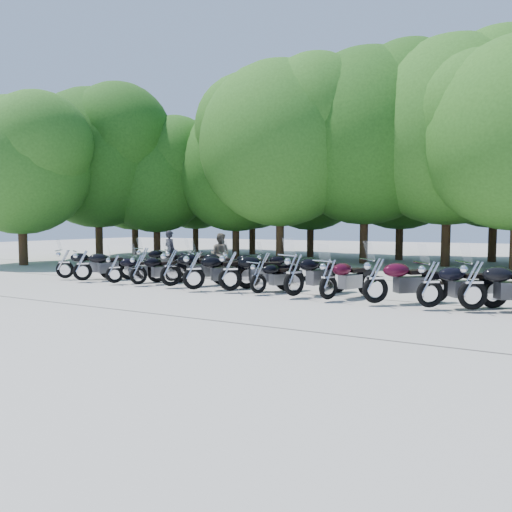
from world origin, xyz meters
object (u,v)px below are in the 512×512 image
at_px(motorcycle_7, 258,276).
at_px(motorcycle_9, 328,278).
at_px(motorcycle_15, 173,261).
at_px(rider_0, 170,251).
at_px(motorcycle_6, 230,270).
at_px(motorcycle_11, 430,283).
at_px(motorcycle_0, 65,263).
at_px(motorcycle_1, 82,264).
at_px(motorcycle_4, 171,267).
at_px(motorcycle_2, 114,268).
at_px(motorcycle_18, 264,266).
at_px(motorcycle_14, 144,260).
at_px(motorcycle_8, 294,273).
at_px(motorcycle_16, 198,263).
at_px(motorcycle_5, 194,269).
at_px(rider_1, 220,255).
at_px(motorcycle_3, 138,268).
at_px(motorcycle_17, 231,264).
at_px(motorcycle_12, 473,283).
at_px(motorcycle_10, 375,279).

height_order(motorcycle_7, motorcycle_9, motorcycle_9).
relative_size(motorcycle_15, rider_0, 1.21).
height_order(motorcycle_6, motorcycle_11, motorcycle_6).
relative_size(motorcycle_0, motorcycle_1, 0.99).
distance_m(motorcycle_4, motorcycle_7, 3.24).
height_order(motorcycle_2, motorcycle_18, motorcycle_18).
distance_m(motorcycle_14, motorcycle_18, 5.52).
bearing_deg(motorcycle_9, motorcycle_7, 19.98).
height_order(motorcycle_7, motorcycle_8, motorcycle_8).
bearing_deg(motorcycle_16, rider_0, 39.35).
relative_size(motorcycle_8, motorcycle_14, 1.11).
height_order(motorcycle_0, motorcycle_5, motorcycle_5).
bearing_deg(motorcycle_4, motorcycle_8, -146.14).
height_order(rider_0, rider_1, rider_0).
xyz_separation_m(motorcycle_7, motorcycle_8, (1.17, -0.07, 0.15)).
relative_size(motorcycle_3, motorcycle_9, 0.93).
relative_size(motorcycle_4, rider_1, 1.45).
height_order(motorcycle_11, rider_1, rider_1).
height_order(motorcycle_11, motorcycle_16, motorcycle_11).
distance_m(motorcycle_2, motorcycle_8, 6.70).
bearing_deg(motorcycle_14, motorcycle_4, 164.51).
relative_size(motorcycle_2, motorcycle_7, 1.02).
bearing_deg(motorcycle_0, rider_0, -55.21).
bearing_deg(motorcycle_3, motorcycle_15, -50.00).
distance_m(motorcycle_5, motorcycle_8, 3.29).
bearing_deg(motorcycle_6, motorcycle_14, 25.70).
height_order(motorcycle_3, rider_0, rider_0).
bearing_deg(motorcycle_5, motorcycle_4, 25.36).
bearing_deg(motorcycle_0, motorcycle_14, -62.45).
bearing_deg(motorcycle_16, motorcycle_17, -118.62).
xyz_separation_m(motorcycle_7, motorcycle_11, (4.81, -0.18, 0.11)).
height_order(motorcycle_0, motorcycle_4, motorcycle_4).
relative_size(motorcycle_4, motorcycle_17, 1.14).
relative_size(motorcycle_12, motorcycle_14, 1.09).
relative_size(motorcycle_3, rider_1, 1.23).
xyz_separation_m(motorcycle_5, motorcycle_7, (2.11, 0.30, -0.13)).
height_order(motorcycle_2, rider_0, rider_0).
height_order(motorcycle_10, motorcycle_15, motorcycle_10).
height_order(motorcycle_8, motorcycle_14, motorcycle_8).
distance_m(motorcycle_5, motorcycle_17, 2.86).
bearing_deg(motorcycle_1, motorcycle_11, -148.04).
distance_m(motorcycle_8, motorcycle_17, 4.44).
distance_m(motorcycle_11, motorcycle_12, 0.95).
bearing_deg(motorcycle_4, motorcycle_18, -93.38).
height_order(motorcycle_0, motorcycle_10, motorcycle_10).
distance_m(motorcycle_10, motorcycle_16, 8.06).
bearing_deg(motorcycle_3, motorcycle_4, -149.11).
bearing_deg(motorcycle_2, motorcycle_6, -141.13).
xyz_separation_m(motorcycle_0, motorcycle_12, (13.95, 0.01, 0.05)).
relative_size(motorcycle_2, motorcycle_16, 0.96).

